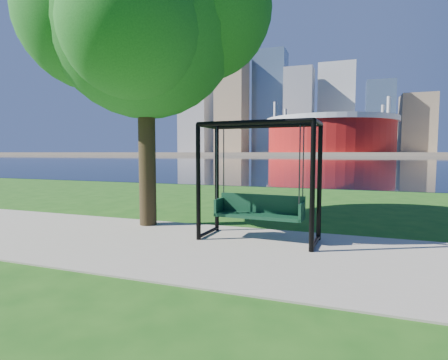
% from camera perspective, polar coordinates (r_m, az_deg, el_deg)
% --- Properties ---
extents(ground, '(900.00, 900.00, 0.00)m').
position_cam_1_polar(ground, '(7.49, 0.32, -10.27)').
color(ground, '#1E5114').
rests_on(ground, ground).
extents(path, '(120.00, 4.00, 0.03)m').
position_cam_1_polar(path, '(7.03, -1.06, -11.13)').
color(path, '#9E937F').
rests_on(path, ground).
extents(river, '(900.00, 180.00, 0.02)m').
position_cam_1_polar(river, '(108.87, 18.49, 3.28)').
color(river, black).
rests_on(river, ground).
extents(far_bank, '(900.00, 228.00, 2.00)m').
position_cam_1_polar(far_bank, '(312.84, 19.34, 4.10)').
color(far_bank, '#937F60').
rests_on(far_bank, ground).
extents(stadium, '(83.00, 83.00, 32.00)m').
position_cam_1_polar(stadium, '(242.46, 16.91, 7.24)').
color(stadium, maroon).
rests_on(stadium, far_bank).
extents(skyline, '(392.00, 66.00, 96.50)m').
position_cam_1_polar(skyline, '(328.06, 18.77, 10.23)').
color(skyline, gray).
rests_on(skyline, far_bank).
extents(swing, '(2.55, 1.21, 2.55)m').
position_cam_1_polar(swing, '(7.52, 5.77, -0.66)').
color(swing, black).
rests_on(swing, ground).
extents(park_tree, '(6.14, 5.55, 7.63)m').
position_cam_1_polar(park_tree, '(9.91, -12.90, 24.38)').
color(park_tree, black).
rests_on(park_tree, ground).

